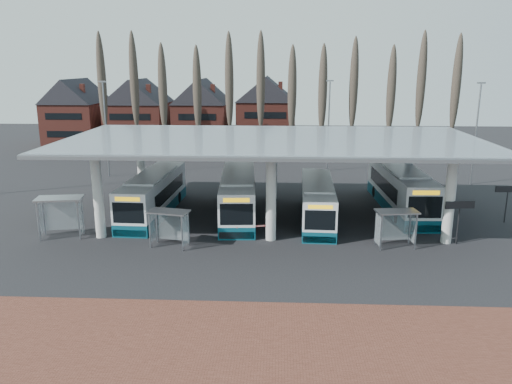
{
  "coord_description": "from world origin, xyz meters",
  "views": [
    {
      "loc": [
        0.55,
        -30.33,
        11.85
      ],
      "look_at": [
        -1.24,
        7.0,
        2.26
      ],
      "focal_mm": 35.0,
      "sensor_mm": 36.0,
      "label": 1
    }
  ],
  "objects_px": {
    "bus_2": "(317,202)",
    "bus_1": "(238,195)",
    "shelter_0": "(61,208)",
    "bus_3": "(400,189)",
    "shelter_2": "(396,220)",
    "shelter_1": "(170,220)",
    "bus_0": "(154,195)"
  },
  "relations": [
    {
      "from": "bus_1",
      "to": "shelter_1",
      "type": "xyz_separation_m",
      "value": [
        -3.96,
        -7.42,
        0.21
      ]
    },
    {
      "from": "bus_0",
      "to": "shelter_0",
      "type": "relative_size",
      "value": 3.63
    },
    {
      "from": "bus_1",
      "to": "shelter_0",
      "type": "relative_size",
      "value": 3.71
    },
    {
      "from": "shelter_0",
      "to": "shelter_1",
      "type": "distance_m",
      "value": 8.18
    },
    {
      "from": "bus_0",
      "to": "shelter_2",
      "type": "bearing_deg",
      "value": -18.33
    },
    {
      "from": "bus_0",
      "to": "bus_3",
      "type": "xyz_separation_m",
      "value": [
        20.35,
        2.39,
        0.12
      ]
    },
    {
      "from": "bus_3",
      "to": "shelter_2",
      "type": "relative_size",
      "value": 4.51
    },
    {
      "from": "bus_1",
      "to": "shelter_0",
      "type": "height_order",
      "value": "bus_1"
    },
    {
      "from": "shelter_0",
      "to": "bus_0",
      "type": "bearing_deg",
      "value": 39.69
    },
    {
      "from": "bus_2",
      "to": "bus_3",
      "type": "relative_size",
      "value": 0.86
    },
    {
      "from": "shelter_0",
      "to": "shelter_2",
      "type": "xyz_separation_m",
      "value": [
        23.02,
        -0.92,
        -0.26
      ]
    },
    {
      "from": "shelter_2",
      "to": "bus_0",
      "type": "bearing_deg",
      "value": 151.96
    },
    {
      "from": "bus_0",
      "to": "shelter_2",
      "type": "distance_m",
      "value": 19.18
    },
    {
      "from": "bus_1",
      "to": "shelter_1",
      "type": "relative_size",
      "value": 4.25
    },
    {
      "from": "bus_2",
      "to": "bus_3",
      "type": "distance_m",
      "value": 7.96
    },
    {
      "from": "bus_0",
      "to": "shelter_1",
      "type": "relative_size",
      "value": 4.16
    },
    {
      "from": "bus_0",
      "to": "bus_3",
      "type": "relative_size",
      "value": 0.93
    },
    {
      "from": "bus_0",
      "to": "bus_3",
      "type": "height_order",
      "value": "bus_3"
    },
    {
      "from": "bus_2",
      "to": "shelter_0",
      "type": "height_order",
      "value": "bus_2"
    },
    {
      "from": "bus_3",
      "to": "shelter_1",
      "type": "relative_size",
      "value": 4.47
    },
    {
      "from": "bus_3",
      "to": "bus_2",
      "type": "bearing_deg",
      "value": -156.44
    },
    {
      "from": "bus_0",
      "to": "bus_2",
      "type": "height_order",
      "value": "bus_0"
    },
    {
      "from": "bus_3",
      "to": "shelter_2",
      "type": "distance_m",
      "value": 9.52
    },
    {
      "from": "shelter_2",
      "to": "bus_3",
      "type": "bearing_deg",
      "value": 68.01
    },
    {
      "from": "bus_1",
      "to": "shelter_0",
      "type": "xyz_separation_m",
      "value": [
        -12.0,
        -5.9,
        0.5
      ]
    },
    {
      "from": "bus_2",
      "to": "shelter_2",
      "type": "bearing_deg",
      "value": -48.24
    },
    {
      "from": "bus_2",
      "to": "shelter_0",
      "type": "bearing_deg",
      "value": -162.92
    },
    {
      "from": "bus_2",
      "to": "shelter_0",
      "type": "relative_size",
      "value": 3.36
    },
    {
      "from": "bus_3",
      "to": "shelter_1",
      "type": "xyz_separation_m",
      "value": [
        -17.41,
        -9.81,
        0.12
      ]
    },
    {
      "from": "bus_3",
      "to": "shelter_0",
      "type": "distance_m",
      "value": 26.76
    },
    {
      "from": "bus_1",
      "to": "bus_3",
      "type": "relative_size",
      "value": 0.95
    },
    {
      "from": "bus_2",
      "to": "bus_1",
      "type": "bearing_deg",
      "value": 172.69
    }
  ]
}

